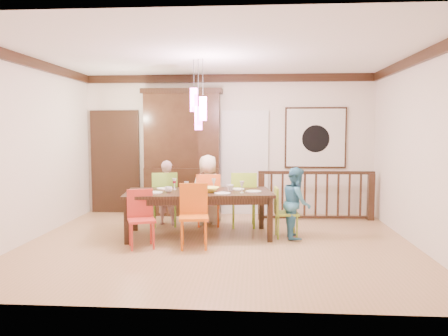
# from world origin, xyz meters

# --- Properties ---
(floor) EXTENTS (6.00, 6.00, 0.00)m
(floor) POSITION_xyz_m (0.00, 0.00, 0.00)
(floor) COLOR #AB8553
(floor) RESTS_ON ground
(ceiling) EXTENTS (6.00, 6.00, 0.00)m
(ceiling) POSITION_xyz_m (0.00, 0.00, 2.90)
(ceiling) COLOR white
(ceiling) RESTS_ON wall_back
(wall_back) EXTENTS (6.00, 0.00, 6.00)m
(wall_back) POSITION_xyz_m (0.00, 2.50, 1.45)
(wall_back) COLOR silver
(wall_back) RESTS_ON floor
(wall_left) EXTENTS (0.00, 5.00, 5.00)m
(wall_left) POSITION_xyz_m (-3.00, 0.00, 1.45)
(wall_left) COLOR silver
(wall_left) RESTS_ON floor
(wall_right) EXTENTS (0.00, 5.00, 5.00)m
(wall_right) POSITION_xyz_m (3.00, 0.00, 1.45)
(wall_right) COLOR silver
(wall_right) RESTS_ON floor
(crown_molding) EXTENTS (6.00, 5.00, 0.16)m
(crown_molding) POSITION_xyz_m (0.00, 0.00, 2.82)
(crown_molding) COLOR black
(crown_molding) RESTS_ON wall_back
(panel_door) EXTENTS (1.04, 0.07, 2.24)m
(panel_door) POSITION_xyz_m (-2.40, 2.45, 1.05)
(panel_door) COLOR black
(panel_door) RESTS_ON wall_back
(white_doorway) EXTENTS (0.97, 0.05, 2.22)m
(white_doorway) POSITION_xyz_m (0.35, 2.46, 1.05)
(white_doorway) COLOR silver
(white_doorway) RESTS_ON wall_back
(painting) EXTENTS (1.25, 0.06, 1.25)m
(painting) POSITION_xyz_m (1.80, 2.46, 1.60)
(painting) COLOR black
(painting) RESTS_ON wall_back
(pendant_cluster) EXTENTS (0.27, 0.21, 1.14)m
(pendant_cluster) POSITION_xyz_m (-0.36, 0.48, 2.11)
(pendant_cluster) COLOR #FF4CCD
(pendant_cluster) RESTS_ON ceiling
(dining_table) EXTENTS (2.51, 1.39, 0.75)m
(dining_table) POSITION_xyz_m (-0.36, 0.48, 0.68)
(dining_table) COLOR black
(dining_table) RESTS_ON floor
(chair_far_left) EXTENTS (0.55, 0.55, 1.00)m
(chair_far_left) POSITION_xyz_m (-1.09, 1.21, 0.57)
(chair_far_left) COLOR #75A932
(chair_far_left) RESTS_ON floor
(chair_far_mid) EXTENTS (0.46, 0.46, 0.97)m
(chair_far_mid) POSITION_xyz_m (-0.28, 1.29, 0.55)
(chair_far_mid) COLOR orange
(chair_far_mid) RESTS_ON floor
(chair_far_right) EXTENTS (0.48, 0.48, 1.01)m
(chair_far_right) POSITION_xyz_m (0.36, 1.23, 0.58)
(chair_far_right) COLOR #91C12C
(chair_far_right) RESTS_ON floor
(chair_near_left) EXTENTS (0.50, 0.50, 0.86)m
(chair_near_left) POSITION_xyz_m (-1.13, -0.30, 0.49)
(chair_near_left) COLOR #BA3026
(chair_near_left) RESTS_ON floor
(chair_near_mid) EXTENTS (0.48, 0.48, 0.95)m
(chair_near_mid) POSITION_xyz_m (-0.35, -0.25, 0.54)
(chair_near_mid) COLOR #D45A11
(chair_near_mid) RESTS_ON floor
(chair_end_right) EXTENTS (0.40, 0.40, 0.83)m
(chair_end_right) POSITION_xyz_m (1.08, 0.48, 0.47)
(chair_end_right) COLOR #8AAA2B
(chair_end_right) RESTS_ON floor
(china_hutch) EXTENTS (1.65, 0.46, 2.60)m
(china_hutch) POSITION_xyz_m (-0.93, 2.30, 1.30)
(china_hutch) COLOR black
(china_hutch) RESTS_ON floor
(balustrade) EXTENTS (2.26, 0.17, 0.96)m
(balustrade) POSITION_xyz_m (1.76, 1.95, 0.50)
(balustrade) COLOR black
(balustrade) RESTS_ON floor
(person_far_left) EXTENTS (0.47, 0.34, 1.20)m
(person_far_left) POSITION_xyz_m (-1.07, 1.30, 0.60)
(person_far_left) COLOR #D2A0A6
(person_far_left) RESTS_ON floor
(person_far_mid) EXTENTS (0.74, 0.61, 1.30)m
(person_far_mid) POSITION_xyz_m (-0.31, 1.37, 0.65)
(person_far_mid) COLOR beige
(person_far_mid) RESTS_ON floor
(person_end_right) EXTENTS (0.45, 0.57, 1.16)m
(person_end_right) POSITION_xyz_m (1.24, 0.47, 0.58)
(person_end_right) COLOR teal
(person_end_right) RESTS_ON floor
(serving_bowl) EXTENTS (0.37, 0.37, 0.08)m
(serving_bowl) POSITION_xyz_m (-0.19, 0.40, 0.79)
(serving_bowl) COLOR yellow
(serving_bowl) RESTS_ON dining_table
(small_bowl) EXTENTS (0.24, 0.24, 0.06)m
(small_bowl) POSITION_xyz_m (-0.55, 0.49, 0.78)
(small_bowl) COLOR white
(small_bowl) RESTS_ON dining_table
(cup_left) EXTENTS (0.16, 0.16, 0.10)m
(cup_left) POSITION_xyz_m (-0.83, 0.30, 0.80)
(cup_left) COLOR silver
(cup_left) RESTS_ON dining_table
(cup_right) EXTENTS (0.15, 0.15, 0.10)m
(cup_right) POSITION_xyz_m (0.16, 0.56, 0.80)
(cup_right) COLOR silver
(cup_right) RESTS_ON dining_table
(plate_far_left) EXTENTS (0.26, 0.26, 0.01)m
(plate_far_left) POSITION_xyz_m (-0.99, 0.73, 0.76)
(plate_far_left) COLOR white
(plate_far_left) RESTS_ON dining_table
(plate_far_mid) EXTENTS (0.26, 0.26, 0.01)m
(plate_far_mid) POSITION_xyz_m (-0.42, 0.76, 0.76)
(plate_far_mid) COLOR white
(plate_far_mid) RESTS_ON dining_table
(plate_far_right) EXTENTS (0.26, 0.26, 0.01)m
(plate_far_right) POSITION_xyz_m (0.26, 0.74, 0.76)
(plate_far_right) COLOR white
(plate_far_right) RESTS_ON dining_table
(plate_near_left) EXTENTS (0.26, 0.26, 0.01)m
(plate_near_left) POSITION_xyz_m (-1.05, 0.23, 0.76)
(plate_near_left) COLOR white
(plate_near_left) RESTS_ON dining_table
(plate_near_mid) EXTENTS (0.26, 0.26, 0.01)m
(plate_near_mid) POSITION_xyz_m (0.04, 0.23, 0.76)
(plate_near_mid) COLOR white
(plate_near_mid) RESTS_ON dining_table
(plate_end_right) EXTENTS (0.26, 0.26, 0.01)m
(plate_end_right) POSITION_xyz_m (0.54, 0.48, 0.76)
(plate_end_right) COLOR white
(plate_end_right) RESTS_ON dining_table
(wine_glass_a) EXTENTS (0.08, 0.08, 0.19)m
(wine_glass_a) POSITION_xyz_m (-0.81, 0.68, 0.84)
(wine_glass_a) COLOR #590C19
(wine_glass_a) RESTS_ON dining_table
(wine_glass_b) EXTENTS (0.08, 0.08, 0.19)m
(wine_glass_b) POSITION_xyz_m (-0.13, 0.70, 0.84)
(wine_glass_b) COLOR silver
(wine_glass_b) RESTS_ON dining_table
(wine_glass_c) EXTENTS (0.08, 0.08, 0.19)m
(wine_glass_c) POSITION_xyz_m (-0.53, 0.20, 0.84)
(wine_glass_c) COLOR #590C19
(wine_glass_c) RESTS_ON dining_table
(wine_glass_d) EXTENTS (0.08, 0.08, 0.19)m
(wine_glass_d) POSITION_xyz_m (0.35, 0.35, 0.84)
(wine_glass_d) COLOR silver
(wine_glass_d) RESTS_ON dining_table
(napkin) EXTENTS (0.18, 0.14, 0.01)m
(napkin) POSITION_xyz_m (-0.48, 0.15, 0.76)
(napkin) COLOR #D83359
(napkin) RESTS_ON dining_table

